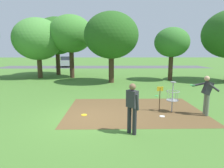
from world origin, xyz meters
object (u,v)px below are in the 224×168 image
at_px(disc_golf_basket, 171,96).
at_px(tree_far_left, 71,34).
at_px(parked_car_leftmost, 66,62).
at_px(frisbee_far_left, 162,116).
at_px(frisbee_by_tee, 135,108).
at_px(player_throwing, 207,93).
at_px(tree_near_right, 111,36).
at_px(frisbee_mid_grass, 84,115).
at_px(player_foreground_watching, 132,106).
at_px(tree_near_left, 172,43).
at_px(frisbee_near_basket, 157,96).
at_px(tree_mid_right, 38,39).
at_px(tree_far_center, 57,36).

relative_size(disc_golf_basket, tree_far_left, 0.22).
height_order(disc_golf_basket, parked_car_leftmost, parked_car_leftmost).
distance_m(disc_golf_basket, frisbee_far_left, 1.14).
bearing_deg(frisbee_by_tee, player_throwing, -20.64).
bearing_deg(player_throwing, tree_near_right, 113.82).
bearing_deg(frisbee_far_left, disc_golf_basket, 49.78).
bearing_deg(frisbee_mid_grass, player_foreground_watching, -46.15).
relative_size(disc_golf_basket, player_foreground_watching, 0.81).
relative_size(frisbee_far_left, tree_near_left, 0.05).
bearing_deg(tree_near_left, frisbee_near_basket, -114.01).
xyz_separation_m(tree_near_left, tree_mid_right, (-12.99, 2.01, 0.41)).
height_order(player_foreground_watching, tree_far_center, tree_far_center).
relative_size(disc_golf_basket, tree_far_center, 0.21).
relative_size(player_foreground_watching, parked_car_leftmost, 0.39).
bearing_deg(frisbee_by_tee, tree_mid_right, 127.21).
height_order(frisbee_mid_grass, tree_near_left, tree_near_left).
distance_m(disc_golf_basket, parked_car_leftmost, 28.00).
bearing_deg(tree_far_left, tree_far_center, 127.21).
bearing_deg(parked_car_leftmost, frisbee_near_basket, -65.43).
relative_size(frisbee_mid_grass, tree_far_center, 0.04).
relative_size(tree_mid_right, tree_far_center, 0.92).
distance_m(player_foreground_watching, tree_near_right, 11.16).
bearing_deg(frisbee_far_left, player_foreground_watching, -131.87).
xyz_separation_m(tree_near_right, tree_far_center, (-6.17, 6.01, 0.42)).
distance_m(player_throwing, tree_far_left, 14.87).
relative_size(player_throwing, tree_far_left, 0.27).
relative_size(frisbee_by_tee, parked_car_leftmost, 0.05).
height_order(tree_near_right, tree_mid_right, tree_mid_right).
distance_m(frisbee_near_basket, tree_far_left, 11.68).
bearing_deg(tree_near_right, frisbee_mid_grass, -98.53).
height_order(player_throwing, frisbee_near_basket, player_throwing).
bearing_deg(frisbee_near_basket, frisbee_mid_grass, -138.66).
relative_size(frisbee_mid_grass, tree_mid_right, 0.04).
bearing_deg(tree_near_left, parked_car_leftmost, 129.20).
distance_m(player_throwing, frisbee_far_left, 2.15).
distance_m(frisbee_far_left, parked_car_leftmost, 28.43).
height_order(frisbee_by_tee, parked_car_leftmost, parked_car_leftmost).
height_order(frisbee_mid_grass, frisbee_far_left, same).
distance_m(player_foreground_watching, tree_near_left, 13.27).
distance_m(disc_golf_basket, tree_far_center, 17.25).
xyz_separation_m(frisbee_near_basket, frisbee_by_tee, (-1.69, -2.56, 0.00)).
height_order(tree_far_center, parked_car_leftmost, tree_far_center).
xyz_separation_m(frisbee_far_left, tree_far_center, (-8.18, 15.06, 4.45)).
bearing_deg(player_throwing, tree_mid_right, 132.89).
bearing_deg(tree_far_center, parked_car_leftmost, 97.67).
xyz_separation_m(player_throwing, tree_near_right, (-3.92, 8.89, 3.06)).
height_order(disc_golf_basket, frisbee_by_tee, disc_golf_basket).
height_order(player_foreground_watching, tree_mid_right, tree_mid_right).
bearing_deg(tree_mid_right, player_foreground_watching, -60.58).
bearing_deg(tree_far_center, tree_far_left, -52.79).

